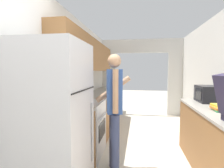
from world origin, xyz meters
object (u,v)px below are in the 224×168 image
at_px(refrigerator, 54,125).
at_px(range_oven, 84,128).
at_px(book_stack, 222,108).
at_px(knife, 90,97).
at_px(person, 114,108).
at_px(microwave, 209,94).

relative_size(refrigerator, range_oven, 1.65).
relative_size(book_stack, knife, 1.07).
height_order(refrigerator, range_oven, refrigerator).
height_order(refrigerator, knife, refrigerator).
relative_size(person, book_stack, 5.33).
relative_size(range_oven, microwave, 2.31).
bearing_deg(refrigerator, knife, 92.98).
xyz_separation_m(refrigerator, book_stack, (2.00, 0.79, 0.09)).
distance_m(refrigerator, knife, 1.72).
bearing_deg(person, microwave, -79.94).
xyz_separation_m(refrigerator, knife, (-0.09, 1.72, 0.06)).
bearing_deg(book_stack, microwave, 82.57).
bearing_deg(refrigerator, range_oven, 91.48).
xyz_separation_m(refrigerator, person, (0.54, 0.77, 0.04)).
bearing_deg(range_oven, knife, 95.92).
relative_size(refrigerator, microwave, 3.81).
xyz_separation_m(refrigerator, microwave, (2.09, 1.47, 0.19)).
bearing_deg(person, knife, 19.18).
xyz_separation_m(range_oven, book_stack, (2.03, -0.35, 0.50)).
bearing_deg(knife, microwave, -8.72).
relative_size(range_oven, book_stack, 3.35).
relative_size(microwave, book_stack, 1.45).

